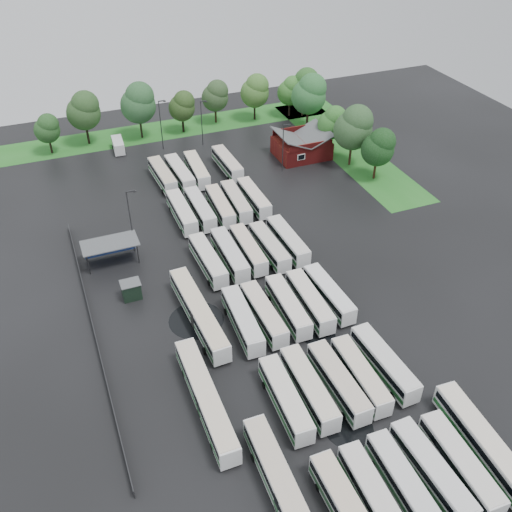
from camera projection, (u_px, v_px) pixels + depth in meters
name	position (u px, v px, depth m)	size (l,w,h in m)	color
ground	(276.00, 326.00, 74.31)	(160.00, 160.00, 0.00)	black
brick_building	(302.00, 147.00, 112.18)	(10.07, 8.60, 5.39)	maroon
wash_shed	(110.00, 245.00, 83.79)	(8.20, 4.20, 3.58)	#2D2D30
utility_hut	(131.00, 290.00, 78.07)	(2.70, 2.20, 2.62)	black
grass_strip_north	(165.00, 130.00, 123.14)	(80.00, 10.00, 0.01)	#246F21
grass_strip_east	(345.00, 147.00, 116.30)	(10.00, 50.00, 0.01)	#246F21
west_fence	(93.00, 327.00, 73.29)	(0.10, 50.00, 1.20)	#2D2D30
bus_r0c0	(347.00, 509.00, 52.43)	(2.38, 11.00, 3.06)	silver
bus_r0c1	(374.00, 498.00, 53.29)	(2.66, 10.98, 3.04)	silver
bus_r0c2	(404.00, 484.00, 54.49)	(2.54, 10.82, 3.00)	silver
bus_r0c3	(432.00, 471.00, 55.49)	(2.64, 11.24, 3.11)	silver
bus_r0c4	(460.00, 464.00, 56.16)	(2.76, 11.22, 3.10)	silver
bus_r1c0	(285.00, 399.00, 62.62)	(2.75, 11.15, 3.08)	silver
bus_r1c1	(309.00, 388.00, 63.79)	(2.58, 11.30, 3.14)	silver
bus_r1c2	(338.00, 382.00, 64.52)	(2.53, 11.15, 3.09)	silver
bus_r1c3	(360.00, 375.00, 65.38)	(2.56, 10.85, 3.00)	silver
bus_r1c4	(384.00, 363.00, 66.80)	(2.82, 11.30, 3.12)	silver
bus_r2c0	(243.00, 320.00, 72.67)	(2.86, 11.26, 3.11)	silver
bus_r2c1	(264.00, 314.00, 73.68)	(2.49, 10.96, 3.04)	silver
bus_r2c2	(288.00, 306.00, 74.84)	(2.61, 10.96, 3.03)	silver
bus_r2c3	(310.00, 301.00, 75.64)	(2.60, 11.11, 3.08)	silver
bus_r2c4	(329.00, 294.00, 76.93)	(2.64, 10.83, 3.00)	silver
bus_r3c0	(208.00, 260.00, 82.88)	(2.68, 11.12, 3.08)	silver
bus_r3c1	(230.00, 254.00, 83.98)	(2.44, 11.25, 3.13)	silver
bus_r3c2	(248.00, 249.00, 85.10)	(2.39, 10.74, 2.98)	silver
bus_r3c3	(269.00, 247.00, 85.66)	(2.56, 10.79, 2.99)	silver
bus_r3c4	(288.00, 241.00, 86.86)	(2.57, 11.07, 3.07)	silver
bus_r4c0	(182.00, 212.00, 93.32)	(2.40, 11.19, 3.11)	silver
bus_r4c1	(200.00, 209.00, 94.19)	(2.36, 11.03, 3.07)	silver
bus_r4c2	(220.00, 206.00, 94.97)	(2.74, 10.86, 3.00)	silver
bus_r4c3	(236.00, 202.00, 96.07)	(2.77, 10.99, 3.03)	silver
bus_r4c4	(254.00, 198.00, 97.14)	(2.33, 10.75, 2.99)	silver
bus_r5c0	(163.00, 175.00, 103.40)	(2.84, 11.13, 3.07)	silver
bus_r5c1	(180.00, 173.00, 103.97)	(2.85, 11.36, 3.14)	silver
bus_r5c2	(197.00, 170.00, 105.03)	(2.93, 11.28, 3.11)	silver
bus_r5c4	(227.00, 163.00, 107.14)	(2.60, 11.12, 3.08)	silver
artic_bus_west_a	(284.00, 493.00, 53.69)	(2.66, 16.56, 3.06)	silver
artic_bus_west_b	(199.00, 313.00, 73.69)	(3.15, 17.03, 3.14)	silver
artic_bus_west_c	(206.00, 398.00, 62.63)	(2.39, 16.67, 3.09)	silver
artic_bus_east	(491.00, 454.00, 57.03)	(3.22, 16.94, 3.13)	silver
minibus	(118.00, 145.00, 114.27)	(2.39, 5.59, 2.39)	silver
tree_north_0	(47.00, 128.00, 111.14)	(5.01, 5.01, 8.29)	black
tree_north_1	(84.00, 110.00, 113.52)	(6.77, 6.77, 11.21)	black
tree_north_2	(139.00, 102.00, 115.54)	(7.21, 7.21, 11.94)	black
tree_north_3	(182.00, 106.00, 118.87)	(5.50, 5.50, 9.11)	black
tree_north_4	(216.00, 95.00, 122.70)	(5.79, 5.79, 9.59)	black
tree_north_5	(255.00, 90.00, 123.68)	(6.25, 6.25, 10.35)	black
tree_north_6	(305.00, 85.00, 125.31)	(6.58, 6.58, 10.90)	#322719
tree_east_0	(379.00, 147.00, 102.15)	(5.99, 5.99, 9.92)	#351D11
tree_east_1	(354.00, 127.00, 105.70)	(7.28, 7.28, 12.05)	#382216
tree_east_2	(333.00, 122.00, 111.73)	(5.64, 5.64, 9.34)	black
tree_east_3	(310.00, 94.00, 119.14)	(7.31, 7.31, 12.11)	black
tree_east_4	(291.00, 90.00, 125.78)	(5.56, 5.55, 9.19)	black
lamp_post_ne	(284.00, 145.00, 105.02)	(1.44, 0.28, 9.34)	#2D2D30
lamp_post_nw	(131.00, 217.00, 84.36)	(1.59, 0.31, 10.29)	#2D2D30
lamp_post_back_w	(161.00, 121.00, 112.45)	(1.55, 0.30, 10.07)	#2D2D30
lamp_post_back_e	(202.00, 120.00, 114.12)	(1.43, 0.28, 9.31)	#2D2D30
puddle_0	(349.00, 428.00, 61.54)	(5.41, 5.41, 0.01)	black
puddle_1	(437.00, 435.00, 60.88)	(4.57, 4.57, 0.01)	black
puddle_2	(196.00, 320.00, 75.15)	(7.30, 7.30, 0.01)	black
puddle_3	(318.00, 335.00, 72.89)	(4.39, 4.39, 0.01)	black
puddle_4	(450.00, 402.00, 64.38)	(2.30, 2.30, 0.01)	black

